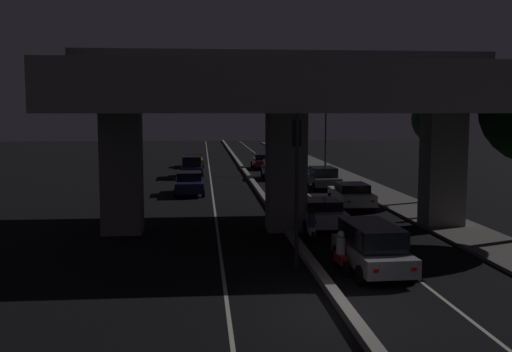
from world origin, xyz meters
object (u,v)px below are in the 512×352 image
(car_silver_lead, at_px, (372,246))
(motorcycle_red_filtering_near, at_px, (341,255))
(car_dark_blue_lead_oncoming, at_px, (189,183))
(motorcycle_white_filtering_mid, at_px, (311,227))
(street_lamp, at_px, (322,126))
(car_white_second, at_px, (321,213))
(car_dark_blue_fifth, at_px, (273,169))
(traffic_light_left_of_median, at_px, (297,164))
(pedestrian_on_sidewalk, at_px, (431,201))
(car_dark_red_sixth, at_px, (262,161))
(car_grey_fourth, at_px, (323,177))
(car_taxi_yellow_third_oncoming, at_px, (193,160))
(car_dark_blue_second_oncoming, at_px, (192,166))
(car_white_third, at_px, (351,195))

(car_silver_lead, xyz_separation_m, motorcycle_red_filtering_near, (-1.08, 0.06, -0.28))
(car_dark_blue_lead_oncoming, bearing_deg, motorcycle_white_filtering_mid, 18.72)
(street_lamp, distance_m, car_white_second, 27.03)
(car_silver_lead, bearing_deg, car_dark_blue_fifth, -2.39)
(car_white_second, relative_size, car_dark_blue_fifth, 1.08)
(traffic_light_left_of_median, xyz_separation_m, motorcycle_white_filtering_mid, (1.32, 4.16, -3.10))
(car_silver_lead, height_order, motorcycle_white_filtering_mid, car_silver_lead)
(car_white_second, xyz_separation_m, car_dark_blue_lead_oncoming, (-6.51, 12.46, 0.02))
(car_silver_lead, relative_size, pedestrian_on_sidewalk, 2.64)
(car_dark_red_sixth, bearing_deg, car_grey_fourth, -170.06)
(car_white_second, height_order, car_taxi_yellow_third_oncoming, car_white_second)
(street_lamp, distance_m, car_dark_red_sixth, 7.31)
(car_taxi_yellow_third_oncoming, distance_m, motorcycle_white_filtering_mid, 36.03)
(traffic_light_left_of_median, height_order, car_dark_blue_second_oncoming, traffic_light_left_of_median)
(traffic_light_left_of_median, xyz_separation_m, car_dark_blue_lead_oncoming, (-4.21, 19.48, -2.95))
(street_lamp, xyz_separation_m, car_dark_red_sixth, (-5.12, 3.88, -3.49))
(car_silver_lead, relative_size, car_white_second, 1.03)
(car_grey_fourth, xyz_separation_m, car_taxi_yellow_third_oncoming, (-9.65, 18.10, -0.10))
(car_white_second, height_order, motorcycle_white_filtering_mid, motorcycle_white_filtering_mid)
(car_dark_blue_lead_oncoming, distance_m, motorcycle_white_filtering_mid, 16.29)
(street_lamp, distance_m, motorcycle_white_filtering_mid, 30.02)
(car_silver_lead, distance_m, car_dark_blue_fifth, 29.19)
(traffic_light_left_of_median, relative_size, car_taxi_yellow_third_oncoming, 1.24)
(street_lamp, bearing_deg, car_white_third, -96.57)
(traffic_light_left_of_median, bearing_deg, car_dark_blue_second_oncoming, 98.00)
(car_white_third, distance_m, car_dark_red_sixth, 24.33)
(car_white_third, bearing_deg, pedestrian_on_sidewalk, -142.13)
(car_dark_blue_second_oncoming, height_order, pedestrian_on_sidewalk, car_dark_blue_second_oncoming)
(car_white_third, bearing_deg, motorcycle_red_filtering_near, 165.42)
(car_silver_lead, distance_m, car_grey_fourth, 22.77)
(street_lamp, height_order, car_grey_fourth, street_lamp)
(traffic_light_left_of_median, xyz_separation_m, car_grey_fourth, (5.40, 21.65, -2.90))
(car_grey_fourth, distance_m, pedestrian_on_sidewalk, 13.20)
(street_lamp, bearing_deg, car_grey_fourth, -100.92)
(car_dark_blue_second_oncoming, bearing_deg, motorcycle_white_filtering_mid, 10.86)
(car_dark_blue_second_oncoming, height_order, motorcycle_red_filtering_near, car_dark_blue_second_oncoming)
(car_white_third, distance_m, pedestrian_on_sidewalk, 5.23)
(traffic_light_left_of_median, distance_m, pedestrian_on_sidewalk, 12.50)
(car_dark_blue_second_oncoming, bearing_deg, car_dark_blue_fifth, 73.71)
(car_white_third, bearing_deg, car_dark_blue_second_oncoming, 30.17)
(car_dark_blue_fifth, bearing_deg, car_grey_fourth, -154.62)
(traffic_light_left_of_median, height_order, motorcycle_white_filtering_mid, traffic_light_left_of_median)
(motorcycle_white_filtering_mid, relative_size, pedestrian_on_sidewalk, 1.11)
(traffic_light_left_of_median, distance_m, car_taxi_yellow_third_oncoming, 40.09)
(car_dark_blue_fifth, xyz_separation_m, car_dark_blue_lead_oncoming, (-6.73, -8.77, -0.05))
(car_silver_lead, height_order, car_dark_red_sixth, car_silver_lead)
(car_grey_fourth, bearing_deg, car_dark_blue_fifth, 22.98)
(car_silver_lead, bearing_deg, pedestrian_on_sidewalk, -33.66)
(street_lamp, bearing_deg, car_taxi_yellow_third_oncoming, 151.45)
(car_silver_lead, height_order, pedestrian_on_sidewalk, pedestrian_on_sidewalk)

